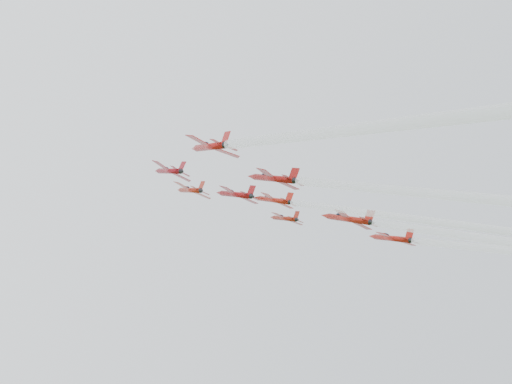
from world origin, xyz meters
TOP-DOWN VIEW (x-y plane):
  - jet_lead at (-0.86, 26.10)m, footprint 10.32×13.25m
  - jet_row2_left at (-13.39, 15.24)m, footprint 9.92×12.73m
  - jet_row2_center at (0.30, 9.58)m, footprint 10.39×13.34m
  - jet_row2_right at (16.25, 11.66)m, footprint 8.67×11.12m
  - jet_center at (2.46, -37.57)m, footprint 8.81×83.42m
  - jet_rear_farleft at (-24.71, -58.65)m, footprint 10.06×95.27m
  - jet_rear_left at (-10.32, -57.04)m, footprint 9.89×93.75m

SIDE VIEW (x-z plane):
  - jet_rear_farleft at x=-24.71m, z-range 73.99..129.46m
  - jet_rear_left at x=-10.32m, z-range 75.36..129.94m
  - jet_center at x=2.46m, z-range 89.54..138.11m
  - jet_row2_center at x=0.30m, z-range 136.82..145.15m
  - jet_row2_right at x=16.25m, z-range 138.69..145.63m
  - jet_row2_left at x=-13.39m, z-range 140.25..148.20m
  - jet_lead at x=-0.86m, z-range 146.33..154.60m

